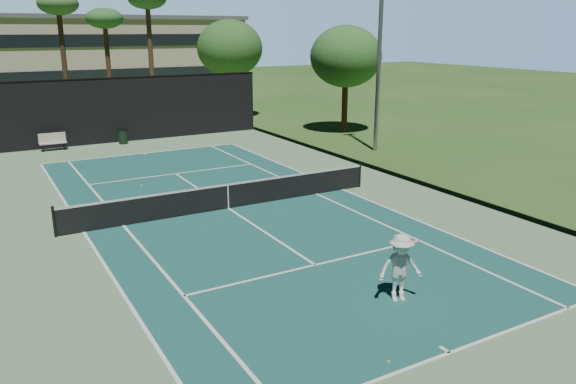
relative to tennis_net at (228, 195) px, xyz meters
name	(u,v)px	position (x,y,z in m)	size (l,w,h in m)	color
ground	(228,209)	(0.00, 0.00, -0.56)	(160.00, 160.00, 0.00)	#315921
apron_slab	(228,209)	(0.00, 0.00, -0.55)	(18.00, 32.00, 0.01)	#658B61
court_surface	(228,208)	(0.00, 0.00, -0.55)	(10.97, 23.77, 0.01)	#1A554F
court_lines	(228,208)	(0.00, 0.00, -0.54)	(11.07, 23.87, 0.01)	white
tennis_net	(228,195)	(0.00, 0.00, 0.00)	(12.90, 0.10, 1.10)	black
fence	(226,159)	(0.00, 0.06, 1.45)	(18.04, 32.05, 4.03)	black
player	(400,268)	(0.70, -9.37, 0.36)	(1.18, 0.68, 1.83)	white
tennis_ball_a	(388,362)	(-1.39, -11.50, -0.53)	(0.06, 0.06, 0.06)	yellow
tennis_ball_b	(118,204)	(-3.65, 2.75, -0.52)	(0.07, 0.07, 0.07)	#ABCB2E
tennis_ball_c	(244,185)	(2.03, 2.81, -0.53)	(0.06, 0.06, 0.06)	#C9D330
tennis_ball_d	(141,185)	(-2.07, 5.02, -0.52)	(0.07, 0.07, 0.07)	#BEDA31
park_bench	(53,141)	(-4.37, 15.36, -0.01)	(1.50, 0.45, 1.02)	beige
trash_bin	(123,136)	(-0.33, 15.29, -0.08)	(0.56, 0.56, 0.95)	black
palm_a	(58,9)	(-2.00, 24.00, 7.63)	(2.80, 2.80, 9.32)	#40281B
palm_b	(105,22)	(1.50, 26.00, 6.80)	(2.80, 2.80, 8.42)	#482C1F
palm_c	(147,4)	(4.00, 23.00, 8.05)	(2.80, 2.80, 9.77)	#4A341F
decid_tree_a	(230,48)	(10.00, 22.00, 4.86)	(5.12, 5.12, 7.62)	#402F1B
decid_tree_b	(346,57)	(14.00, 12.00, 4.52)	(4.80, 4.80, 7.14)	#432F1D
campus_building	(51,56)	(0.00, 45.98, 3.65)	(40.50, 12.50, 8.30)	#C1B295
light_pole	(380,36)	(12.00, 6.00, 5.90)	(0.90, 0.25, 12.22)	gray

